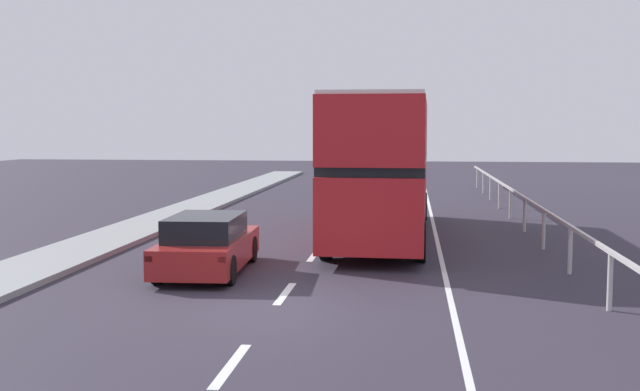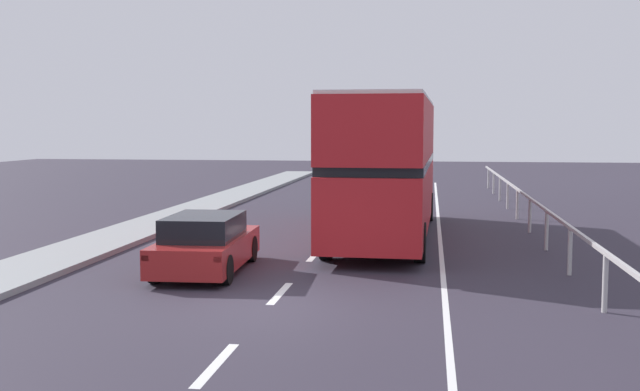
# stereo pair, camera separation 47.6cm
# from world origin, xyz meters

# --- Properties ---
(ground_plane) EXTENTS (74.78, 120.00, 0.10)m
(ground_plane) POSITION_xyz_m (0.00, 0.00, -0.05)
(ground_plane) COLOR #2E2936
(lane_paint_markings) EXTENTS (3.42, 46.00, 0.01)m
(lane_paint_markings) POSITION_xyz_m (2.06, 8.61, 0.00)
(lane_paint_markings) COLOR silver
(lane_paint_markings) RESTS_ON ground
(bridge_side_railing) EXTENTS (0.10, 42.00, 1.12)m
(bridge_side_railing) POSITION_xyz_m (6.10, 9.00, 0.91)
(bridge_side_railing) COLOR #B5B1B0
(bridge_side_railing) RESTS_ON ground
(double_decker_bus_red) EXTENTS (2.85, 11.49, 4.19)m
(double_decker_bus_red) POSITION_xyz_m (1.66, 9.06, 2.25)
(double_decker_bus_red) COLOR #B21B20
(double_decker_bus_red) RESTS_ON ground
(hatchback_car_near) EXTENTS (1.90, 4.27, 1.34)m
(hatchback_car_near) POSITION_xyz_m (-2.13, 2.94, 0.65)
(hatchback_car_near) COLOR maroon
(hatchback_car_near) RESTS_ON ground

